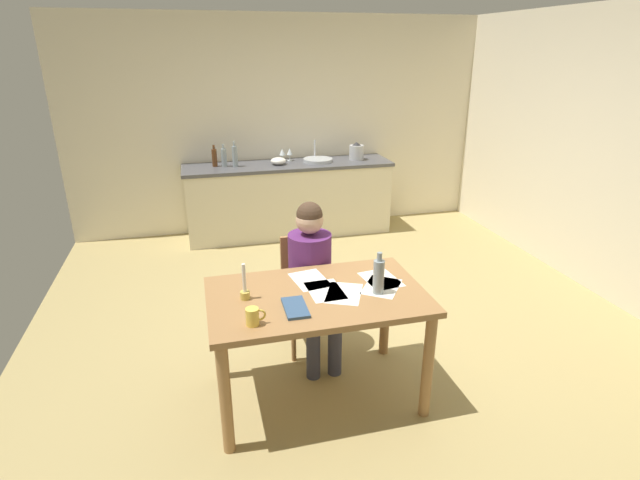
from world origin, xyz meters
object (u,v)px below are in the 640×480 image
Objects in this scene: bottle_oil at (214,157)px; wine_glass_by_kettle at (282,152)px; coffee_mug at (253,317)px; wine_bottle_on_table at (379,276)px; sink_unit at (318,160)px; wine_glass_near_sink at (290,152)px; book_magazine at (295,308)px; person_seated at (312,272)px; chair_at_table at (307,287)px; stovetop_kettle at (356,152)px; dining_table at (317,309)px; candlestick at (245,290)px; bottle_vinegar at (224,157)px; mixing_bowl at (278,161)px; bottle_wine_red at (235,156)px.

bottle_oil reaches higher than wine_glass_by_kettle.
wine_glass_by_kettle is at bearing 77.12° from coffee_mug.
sink_unit reaches higher than wine_bottle_on_table.
bottle_oil reaches higher than wine_bottle_on_table.
book_magazine is at bearing -100.62° from wine_glass_near_sink.
person_seated is 0.95m from coffee_mug.
wine_glass_near_sink is (0.39, 2.64, 0.52)m from chair_at_table.
stovetop_kettle reaches higher than chair_at_table.
dining_table is 5.81× the size of candlestick.
person_seated is 7.76× the size of wine_glass_by_kettle.
candlestick is 0.85× the size of wine_bottle_on_table.
wine_glass_by_kettle is at bearing 83.63° from chair_at_table.
book_magazine is 1.16× the size of stovetop_kettle.
wine_glass_near_sink is (0.81, 0.13, -0.00)m from bottle_vinegar.
person_seated is 2.75m from sink_unit.
person_seated reaches higher than coffee_mug.
mixing_bowl reaches higher than dining_table.
bottle_wine_red is at bearing 86.24° from coffee_mug.
bottle_wine_red reaches higher than bottle_vinegar.
sink_unit is at bearing -24.27° from wine_glass_near_sink.
bottle_wine_red reaches higher than person_seated.
book_magazine is 3.51m from wine_glass_by_kettle.
stovetop_kettle is (1.30, 3.15, 0.34)m from dining_table.
coffee_mug is 0.29m from book_magazine.
stovetop_kettle is 1.43× the size of wine_glass_near_sink.
candlestick is 3.17m from mixing_bowl.
person_seated is at bearing 69.38° from book_magazine.
stovetop_kettle reaches higher than wine_bottle_on_table.
mixing_bowl is (0.64, -0.05, -0.07)m from bottle_vinegar.
wine_glass_near_sink is (0.92, 3.26, 0.17)m from candlestick.
book_magazine is at bearing -99.11° from wine_glass_by_kettle.
stovetop_kettle reaches higher than wine_glass_by_kettle.
chair_at_table is 2.65m from bottle_oil.
wine_glass_near_sink is (0.69, 0.16, -0.02)m from bottle_wine_red.
stovetop_kettle is 0.93m from wine_glass_by_kettle.
book_magazine is 1.66× the size of wine_glass_by_kettle.
person_seated is 4.68× the size of book_magazine.
dining_table is 0.54m from coffee_mug.
bottle_wine_red reaches higher than book_magazine.
candlestick is 1.07× the size of stovetop_kettle.
sink_unit reaches higher than chair_at_table.
mixing_bowl is at bearing 82.62° from book_magazine.
wine_glass_by_kettle is (0.29, 2.79, 0.33)m from person_seated.
stovetop_kettle is 0.83m from wine_glass_near_sink.
coffee_mug is 3.47m from mixing_bowl.
book_magazine is at bearing -87.17° from bottle_vinegar.
mixing_bowl is at bearing -178.43° from stovetop_kettle.
book_magazine is at bearing -113.95° from stovetop_kettle.
wine_glass_by_kettle is at bearing 83.36° from dining_table.
bottle_vinegar is 1.39× the size of mixing_bowl.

